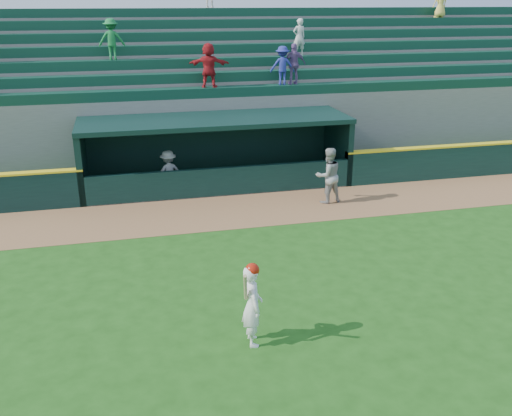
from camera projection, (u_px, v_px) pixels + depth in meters
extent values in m
plane|color=#1C4B12|center=(272.00, 281.00, 13.64)|extent=(120.00, 120.00, 0.00)
cube|color=brown|center=(232.00, 211.00, 18.11)|extent=(40.00, 3.00, 0.01)
imported|color=gray|center=(328.00, 176.00, 18.62)|extent=(1.01, 0.85, 1.85)
imported|color=gray|center=(169.00, 172.00, 19.53)|extent=(1.11, 0.83, 1.52)
cube|color=slate|center=(217.00, 185.00, 20.66)|extent=(9.00, 2.60, 0.04)
cube|color=black|center=(82.00, 163.00, 19.26)|extent=(0.20, 2.60, 2.30)
cube|color=black|center=(337.00, 147.00, 21.28)|extent=(0.20, 2.60, 2.30)
cube|color=black|center=(210.00, 146.00, 21.45)|extent=(9.40, 0.20, 2.30)
cube|color=black|center=(215.00, 120.00, 19.84)|extent=(9.40, 2.80, 0.16)
cube|color=black|center=(222.00, 182.00, 19.38)|extent=(9.00, 0.16, 1.00)
cube|color=brown|center=(213.00, 172.00, 21.31)|extent=(8.40, 0.45, 0.10)
cube|color=slate|center=(208.00, 135.00, 21.83)|extent=(34.00, 0.85, 2.91)
cube|color=#0F3828|center=(207.00, 92.00, 21.15)|extent=(34.00, 0.60, 0.36)
cube|color=slate|center=(204.00, 124.00, 22.52)|extent=(34.00, 0.85, 3.36)
cube|color=#0F3828|center=(203.00, 77.00, 21.77)|extent=(34.00, 0.60, 0.36)
cube|color=slate|center=(201.00, 115.00, 23.22)|extent=(34.00, 0.85, 3.81)
cube|color=#0F3828|center=(199.00, 63.00, 22.39)|extent=(34.00, 0.60, 0.36)
cube|color=slate|center=(198.00, 106.00, 23.92)|extent=(34.00, 0.85, 4.26)
cube|color=#0F3828|center=(196.00, 49.00, 23.01)|extent=(34.00, 0.60, 0.36)
cube|color=slate|center=(195.00, 97.00, 24.62)|extent=(34.00, 0.85, 4.71)
cube|color=#0F3828|center=(193.00, 36.00, 23.63)|extent=(34.00, 0.60, 0.36)
cube|color=slate|center=(192.00, 89.00, 25.31)|extent=(34.00, 0.85, 5.16)
cube|color=#0F3828|center=(190.00, 24.00, 24.25)|extent=(34.00, 0.60, 0.36)
cube|color=slate|center=(189.00, 81.00, 26.01)|extent=(34.00, 0.85, 5.61)
cube|color=#0F3828|center=(187.00, 12.00, 24.87)|extent=(34.00, 0.60, 0.36)
cube|color=slate|center=(188.00, 80.00, 26.54)|extent=(34.50, 0.30, 5.61)
imported|color=#B01B21|center=(209.00, 65.00, 20.85)|extent=(1.55, 0.82, 1.60)
imported|color=#197133|center=(112.00, 39.00, 21.36)|extent=(1.01, 0.63, 1.50)
imported|color=#E7C751|center=(441.00, 1.00, 26.55)|extent=(0.76, 0.55, 1.43)
imported|color=#79538F|center=(294.00, 64.00, 21.59)|extent=(0.91, 0.42, 1.52)
imported|color=silver|center=(299.00, 37.00, 23.00)|extent=(0.57, 0.42, 1.45)
imported|color=navy|center=(282.00, 66.00, 21.50)|extent=(1.00, 0.69, 1.43)
imported|color=white|center=(252.00, 305.00, 10.94)|extent=(0.40, 0.61, 1.65)
sphere|color=#A71A09|center=(252.00, 270.00, 10.68)|extent=(0.27, 0.27, 0.27)
cylinder|color=tan|center=(246.00, 287.00, 10.52)|extent=(0.20, 0.52, 0.76)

